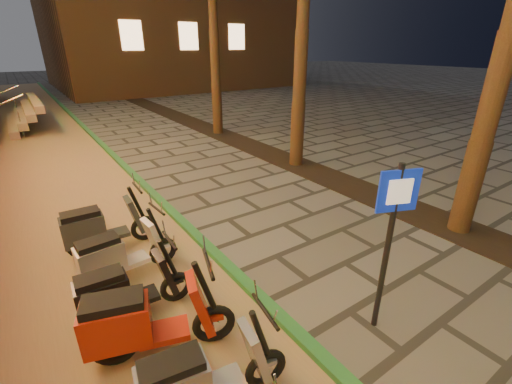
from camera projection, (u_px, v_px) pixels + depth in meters
parking_strip at (61, 176)px, 9.72m from camera, size 3.40×60.00×0.01m
green_curb at (122, 164)px, 10.59m from camera, size 0.18×60.00×0.10m
planting_strip at (345, 184)px, 9.18m from camera, size 1.20×40.00×0.02m
pedestrian_sign at (391, 228)px, 3.98m from camera, size 0.47×0.22×2.26m
scooter_6 at (198, 380)px, 3.28m from camera, size 1.55×0.64×1.09m
scooter_7 at (142, 322)px, 3.89m from camera, size 1.71×0.91×1.21m
scooter_8 at (122, 292)px, 4.47m from camera, size 1.51×0.53×1.06m
scooter_9 at (117, 255)px, 5.23m from camera, size 1.55×0.56×1.09m
scooter_10 at (99, 228)px, 5.98m from camera, size 1.60×0.56×1.13m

